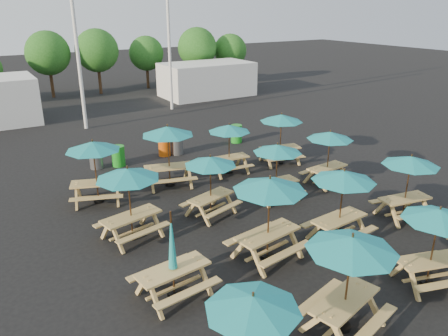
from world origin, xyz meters
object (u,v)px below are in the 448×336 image
picnic_unit_6 (210,165)px  picnic_unit_8 (438,220)px  picnic_unit_5 (270,190)px  waste_bin_2 (177,145)px  picnic_unit_11 (229,132)px  picnic_unit_7 (168,135)px  picnic_unit_3 (93,150)px  waste_bin_0 (96,158)px  picnic_unit_0 (253,309)px  picnic_unit_4 (351,250)px  picnic_unit_13 (410,165)px  waste_bin_3 (164,146)px  picnic_unit_2 (128,178)px  picnic_unit_14 (330,139)px  picnic_unit_10 (277,152)px  waste_bin_4 (236,134)px  picnic_unit_15 (281,121)px  picnic_unit_1 (173,262)px  picnic_unit_9 (343,181)px  waste_bin_1 (118,156)px

picnic_unit_6 → picnic_unit_8: size_ratio=0.98×
picnic_unit_5 → waste_bin_2: size_ratio=2.66×
picnic_unit_11 → picnic_unit_7: bearing=-176.6°
picnic_unit_3 → waste_bin_0: (0.97, 3.61, -1.56)m
picnic_unit_0 → picnic_unit_4: 2.74m
picnic_unit_13 → waste_bin_3: 11.29m
picnic_unit_0 → picnic_unit_8: bearing=9.1°
picnic_unit_2 → picnic_unit_8: (5.76, -6.31, -0.14)m
picnic_unit_14 → picnic_unit_0: bearing=-146.2°
picnic_unit_11 → picnic_unit_14: picnic_unit_14 is taller
waste_bin_0 → picnic_unit_8: bearing=-69.4°
picnic_unit_10 → waste_bin_4: (2.67, 6.87, -1.38)m
picnic_unit_14 → picnic_unit_7: bearing=145.4°
picnic_unit_15 → waste_bin_4: picnic_unit_15 is taller
picnic_unit_5 → waste_bin_2: 10.17m
picnic_unit_4 → waste_bin_2: bearing=66.3°
picnic_unit_1 → picnic_unit_2: (0.11, 3.31, 1.05)m
picnic_unit_1 → picnic_unit_7: picnic_unit_7 is taller
picnic_unit_5 → picnic_unit_9: size_ratio=1.08×
picnic_unit_1 → waste_bin_0: (0.93, 10.14, -0.50)m
picnic_unit_4 → picnic_unit_10: picnic_unit_4 is taller
picnic_unit_6 → waste_bin_0: (-2.09, 6.70, -1.38)m
waste_bin_1 → waste_bin_3: same height
picnic_unit_9 → picnic_unit_15: picnic_unit_15 is taller
picnic_unit_0 → picnic_unit_2: size_ratio=0.91×
waste_bin_1 → waste_bin_3: 2.39m
picnic_unit_8 → waste_bin_0: (-4.94, 13.15, -1.41)m
picnic_unit_9 → waste_bin_4: size_ratio=2.47×
picnic_unit_5 → picnic_unit_6: 3.27m
picnic_unit_2 → waste_bin_1: size_ratio=2.51×
waste_bin_4 → picnic_unit_9: bearing=-105.6°
picnic_unit_1 → picnic_unit_2: size_ratio=1.00×
picnic_unit_2 → picnic_unit_7: (2.80, 3.31, 0.12)m
waste_bin_3 → picnic_unit_11: bearing=-68.1°
waste_bin_2 → waste_bin_1: bearing=-177.4°
picnic_unit_3 → picnic_unit_7: bearing=21.4°
picnic_unit_15 → picnic_unit_13: bearing=-76.0°
picnic_unit_0 → picnic_unit_4: size_ratio=0.89×
waste_bin_2 → picnic_unit_0: bearing=-109.8°
picnic_unit_11 → waste_bin_1: picnic_unit_11 is taller
picnic_unit_0 → picnic_unit_15: picnic_unit_15 is taller
waste_bin_1 → waste_bin_4: size_ratio=1.00×
picnic_unit_4 → picnic_unit_11: bearing=58.5°
picnic_unit_6 → picnic_unit_10: (2.74, -0.10, 0.01)m
picnic_unit_0 → waste_bin_4: size_ratio=2.28×
picnic_unit_7 → picnic_unit_2: bearing=-115.4°
picnic_unit_2 → picnic_unit_11: size_ratio=1.08×
picnic_unit_13 → picnic_unit_15: bearing=101.3°
picnic_unit_15 → picnic_unit_14: bearing=-75.6°
waste_bin_1 → picnic_unit_10: bearing=-59.4°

